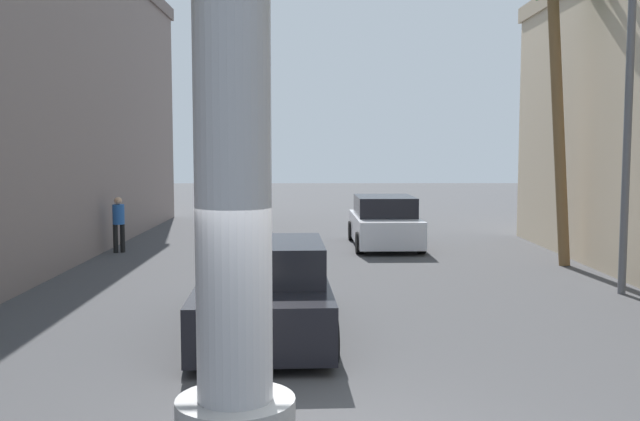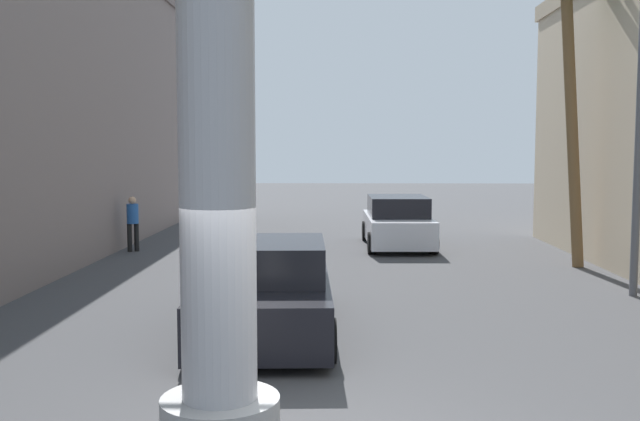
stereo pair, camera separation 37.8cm
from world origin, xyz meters
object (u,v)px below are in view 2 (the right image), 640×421
object	(u,v)px
car_lead	(266,290)
palm_tree_mid_right	(576,60)
street_lamp	(622,89)
pedestrian_far_left	(133,219)
traffic_light_mast	(40,67)
car_far	(398,223)

from	to	relation	value
car_lead	palm_tree_mid_right	xyz separation A→B (m)	(7.06, 6.46, 4.50)
street_lamp	pedestrian_far_left	distance (m)	13.59
traffic_light_mast	car_far	size ratio (longest dim) A/B	1.43
traffic_light_mast	pedestrian_far_left	size ratio (longest dim) A/B	3.87
street_lamp	traffic_light_mast	world-z (taller)	street_lamp
traffic_light_mast	palm_tree_mid_right	distance (m)	12.47
street_lamp	palm_tree_mid_right	size ratio (longest dim) A/B	0.91
traffic_light_mast	car_lead	xyz separation A→B (m)	(3.87, -0.53, -3.71)
palm_tree_mid_right	pedestrian_far_left	size ratio (longest dim) A/B	4.72
traffic_light_mast	car_lead	bearing A→B (deg)	-7.77
street_lamp	traffic_light_mast	distance (m)	11.06
pedestrian_far_left	car_far	bearing A→B (deg)	8.69
street_lamp	car_lead	size ratio (longest dim) A/B	1.34
street_lamp	palm_tree_mid_right	world-z (taller)	palm_tree_mid_right
traffic_light_mast	car_far	distance (m)	12.51
street_lamp	car_far	bearing A→B (deg)	118.12
car_lead	palm_tree_mid_right	world-z (taller)	palm_tree_mid_right
street_lamp	palm_tree_mid_right	xyz separation A→B (m)	(0.17, 3.39, 0.98)
car_lead	car_far	size ratio (longest dim) A/B	1.19
traffic_light_mast	car_far	bearing A→B (deg)	54.78
car_lead	pedestrian_far_left	xyz separation A→B (m)	(-4.84, 9.09, 0.24)
street_lamp	traffic_light_mast	xyz separation A→B (m)	(-10.76, -2.54, 0.18)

